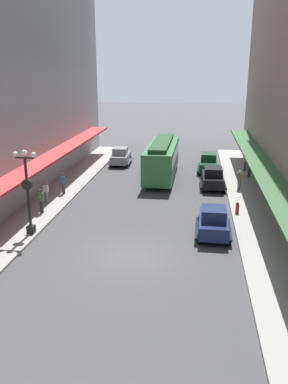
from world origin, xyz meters
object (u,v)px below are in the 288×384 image
Objects in this scene: parked_car_1 at (213,221)px; pedestrian_3 at (46,192)px; parked_car_3 at (213,177)px; pedestrian_4 at (249,168)px; streetcar at (162,158)px; pedestrian_1 at (63,183)px; pedestrian_2 at (239,180)px; lamp_post_with_clock at (27,189)px; fire_hydrant at (237,208)px; parked_car_0 at (121,156)px; pedestrian_0 at (41,201)px; pedestrian_5 at (245,162)px; parked_car_2 at (208,163)px.

parked_car_1 is 2.61× the size of pedestrian_3.
pedestrian_3 is at bearing 161.01° from parked_car_1.
pedestrian_3 is (-12.44, -6.04, 0.05)m from parked_car_3.
streetcar is at bearing -174.92° from pedestrian_4.
parked_car_1 is 2.56× the size of pedestrian_1.
pedestrian_3 is (-14.57, -5.31, 0.00)m from pedestrian_2.
fire_hydrant is (12.75, 5.19, -2.42)m from lamp_post_with_clock.
parked_car_0 is 17.69m from fire_hydrant.
pedestrian_2 is (11.50, -8.16, 0.05)m from parked_car_0.
pedestrian_0 is (-13.45, -1.64, 0.45)m from fire_hydrant.
parked_car_3 is 0.45× the size of streetcar.
pedestrian_3 is at bearing -142.64° from pedestrian_5.
pedestrian_3 is at bearing 102.52° from pedestrian_0.
parked_car_0 is 19.86m from parked_car_1.
pedestrian_1 is (-11.90, -3.66, 0.07)m from parked_car_3.
streetcar reaches higher than parked_car_0.
lamp_post_with_clock reaches higher than pedestrian_4.
pedestrian_4 is at bearing 45.88° from lamp_post_with_clock.
pedestrian_3 is (-0.54, -2.37, -0.02)m from pedestrian_1.
parked_car_0 is 1.01× the size of parked_car_1.
pedestrian_3 is at bearing -159.96° from pedestrian_2.
pedestrian_2 and pedestrian_5 have the same top height.
pedestrian_0 is (-2.59, -15.60, 0.07)m from parked_car_0.
pedestrian_0 reaches higher than pedestrian_5.
lamp_post_with_clock is at bearing -95.64° from parked_car_0.
pedestrian_2 is 6.80m from pedestrian_5.
pedestrian_4 is at bearing 36.97° from pedestrian_0.
parked_car_2 is at bearing -170.70° from pedestrian_5.
parked_car_3 is 16.38m from lamp_post_with_clock.
pedestrian_4 reaches higher than fire_hydrant.
parked_car_2 and parked_car_3 have the same top height.
pedestrian_2 is at bearing 75.74° from parked_car_1.
parked_car_0 reaches higher than pedestrian_0.
pedestrian_5 is (15.20, 9.64, -0.02)m from pedestrian_1.
streetcar is at bearing 108.49° from parked_car_1.
pedestrian_1 is at bearing 89.16° from pedestrian_0.
streetcar is at bearing 153.11° from pedestrian_2.
parked_car_0 is at bearing 127.88° from fire_hydrant.
pedestrian_3 is 18.44m from pedestrian_4.
parked_car_3 reaches higher than pedestrian_5.
pedestrian_4 is (1.92, 9.93, 0.43)m from fire_hydrant.
parked_car_1 is at bearing -29.44° from pedestrian_1.
lamp_post_with_clock is 3.15× the size of pedestrian_5.
pedestrian_1 reaches higher than pedestrian_4.
streetcar is 13.15m from pedestrian_0.
lamp_post_with_clock is 8.32m from pedestrian_1.
pedestrian_2 is 1.00× the size of pedestrian_5.
pedestrian_4 is at bearing 72.82° from pedestrian_2.
pedestrian_0 is at bearing 170.03° from parked_car_1.
parked_car_2 is (0.03, 15.62, 0.00)m from parked_car_1.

